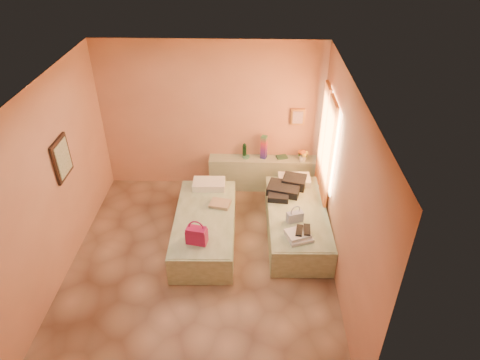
{
  "coord_description": "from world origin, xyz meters",
  "views": [
    {
      "loc": [
        0.74,
        -4.77,
        4.71
      ],
      "look_at": [
        0.56,
        0.85,
        0.99
      ],
      "focal_mm": 32.0,
      "sensor_mm": 36.0,
      "label": 1
    }
  ],
  "objects_px": {
    "headboard_ledge": "(264,173)",
    "blue_handbag": "(295,217)",
    "bed_left": "(205,228)",
    "green_book": "(282,157)",
    "bed_right": "(297,222)",
    "magenta_handbag": "(197,235)",
    "water_bottle": "(244,150)",
    "flower_vase": "(303,154)",
    "towel_stack": "(299,236)"
  },
  "relations": [
    {
      "from": "bed_left",
      "to": "bed_right",
      "type": "bearing_deg",
      "value": 5.87
    },
    {
      "from": "headboard_ledge",
      "to": "blue_handbag",
      "type": "relative_size",
      "value": 8.11
    },
    {
      "from": "flower_vase",
      "to": "water_bottle",
      "type": "bearing_deg",
      "value": 173.92
    },
    {
      "from": "headboard_ledge",
      "to": "bed_left",
      "type": "xyz_separation_m",
      "value": [
        -0.96,
        -1.55,
        -0.08
      ]
    },
    {
      "from": "headboard_ledge",
      "to": "bed_right",
      "type": "xyz_separation_m",
      "value": [
        0.52,
        -1.37,
        -0.08
      ]
    },
    {
      "from": "headboard_ledge",
      "to": "bed_right",
      "type": "height_order",
      "value": "headboard_ledge"
    },
    {
      "from": "headboard_ledge",
      "to": "water_bottle",
      "type": "xyz_separation_m",
      "value": [
        -0.37,
        0.06,
        0.45
      ]
    },
    {
      "from": "water_bottle",
      "to": "magenta_handbag",
      "type": "distance_m",
      "value": 2.34
    },
    {
      "from": "bed_left",
      "to": "water_bottle",
      "type": "xyz_separation_m",
      "value": [
        0.6,
        1.62,
        0.53
      ]
    },
    {
      "from": "bed_left",
      "to": "green_book",
      "type": "distance_m",
      "value": 2.09
    },
    {
      "from": "green_book",
      "to": "magenta_handbag",
      "type": "relative_size",
      "value": 0.65
    },
    {
      "from": "flower_vase",
      "to": "blue_handbag",
      "type": "distance_m",
      "value": 1.62
    },
    {
      "from": "green_book",
      "to": "magenta_handbag",
      "type": "xyz_separation_m",
      "value": [
        -1.34,
        -2.22,
        -0.03
      ]
    },
    {
      "from": "bed_left",
      "to": "blue_handbag",
      "type": "xyz_separation_m",
      "value": [
        1.42,
        -0.09,
        0.33
      ]
    },
    {
      "from": "headboard_ledge",
      "to": "flower_vase",
      "type": "height_order",
      "value": "flower_vase"
    },
    {
      "from": "bed_right",
      "to": "towel_stack",
      "type": "xyz_separation_m",
      "value": [
        -0.04,
        -0.69,
        0.3
      ]
    },
    {
      "from": "water_bottle",
      "to": "flower_vase",
      "type": "distance_m",
      "value": 1.08
    },
    {
      "from": "bed_right",
      "to": "blue_handbag",
      "type": "height_order",
      "value": "blue_handbag"
    },
    {
      "from": "headboard_ledge",
      "to": "blue_handbag",
      "type": "bearing_deg",
      "value": -74.54
    },
    {
      "from": "bed_left",
      "to": "flower_vase",
      "type": "height_order",
      "value": "flower_vase"
    },
    {
      "from": "bed_left",
      "to": "bed_right",
      "type": "xyz_separation_m",
      "value": [
        1.49,
        0.19,
        0.0
      ]
    },
    {
      "from": "flower_vase",
      "to": "blue_handbag",
      "type": "xyz_separation_m",
      "value": [
        -0.25,
        -1.59,
        -0.2
      ]
    },
    {
      "from": "headboard_ledge",
      "to": "flower_vase",
      "type": "xyz_separation_m",
      "value": [
        0.7,
        -0.05,
        0.46
      ]
    },
    {
      "from": "magenta_handbag",
      "to": "headboard_ledge",
      "type": "bearing_deg",
      "value": 76.19
    },
    {
      "from": "towel_stack",
      "to": "headboard_ledge",
      "type": "bearing_deg",
      "value": 103.36
    },
    {
      "from": "magenta_handbag",
      "to": "blue_handbag",
      "type": "bearing_deg",
      "value": 31.24
    },
    {
      "from": "bed_right",
      "to": "blue_handbag",
      "type": "xyz_separation_m",
      "value": [
        -0.07,
        -0.28,
        0.33
      ]
    },
    {
      "from": "water_bottle",
      "to": "blue_handbag",
      "type": "bearing_deg",
      "value": -64.21
    },
    {
      "from": "bed_right",
      "to": "magenta_handbag",
      "type": "xyz_separation_m",
      "value": [
        -1.53,
        -0.81,
        0.39
      ]
    },
    {
      "from": "headboard_ledge",
      "to": "towel_stack",
      "type": "relative_size",
      "value": 5.86
    },
    {
      "from": "water_bottle",
      "to": "towel_stack",
      "type": "xyz_separation_m",
      "value": [
        0.86,
        -2.11,
        -0.23
      ]
    },
    {
      "from": "green_book",
      "to": "magenta_handbag",
      "type": "height_order",
      "value": "magenta_handbag"
    },
    {
      "from": "bed_left",
      "to": "towel_stack",
      "type": "relative_size",
      "value": 5.71
    },
    {
      "from": "bed_right",
      "to": "green_book",
      "type": "bearing_deg",
      "value": 96.61
    },
    {
      "from": "green_book",
      "to": "blue_handbag",
      "type": "xyz_separation_m",
      "value": [
        0.12,
        -1.68,
        -0.08
      ]
    },
    {
      "from": "bed_right",
      "to": "water_bottle",
      "type": "relative_size",
      "value": 7.73
    },
    {
      "from": "headboard_ledge",
      "to": "blue_handbag",
      "type": "distance_m",
      "value": 1.72
    },
    {
      "from": "bed_left",
      "to": "blue_handbag",
      "type": "bearing_deg",
      "value": -4.84
    },
    {
      "from": "headboard_ledge",
      "to": "green_book",
      "type": "distance_m",
      "value": 0.48
    },
    {
      "from": "bed_left",
      "to": "blue_handbag",
      "type": "relative_size",
      "value": 7.91
    },
    {
      "from": "water_bottle",
      "to": "blue_handbag",
      "type": "relative_size",
      "value": 1.02
    },
    {
      "from": "blue_handbag",
      "to": "green_book",
      "type": "bearing_deg",
      "value": 75.68
    },
    {
      "from": "headboard_ledge",
      "to": "bed_left",
      "type": "distance_m",
      "value": 1.83
    },
    {
      "from": "water_bottle",
      "to": "headboard_ledge",
      "type": "bearing_deg",
      "value": -9.51
    },
    {
      "from": "bed_left",
      "to": "bed_right",
      "type": "distance_m",
      "value": 1.5
    },
    {
      "from": "headboard_ledge",
      "to": "towel_stack",
      "type": "height_order",
      "value": "headboard_ledge"
    },
    {
      "from": "water_bottle",
      "to": "bed_right",
      "type": "bearing_deg",
      "value": -57.95
    },
    {
      "from": "towel_stack",
      "to": "flower_vase",
      "type": "bearing_deg",
      "value": 83.81
    },
    {
      "from": "flower_vase",
      "to": "bed_right",
      "type": "bearing_deg",
      "value": -97.78
    },
    {
      "from": "flower_vase",
      "to": "bed_left",
      "type": "bearing_deg",
      "value": -138.04
    }
  ]
}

